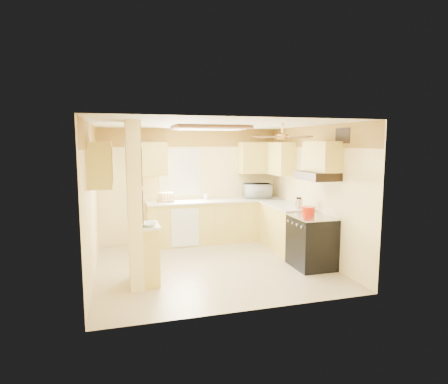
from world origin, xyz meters
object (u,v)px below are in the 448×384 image
object	(u,v)px
stove	(312,242)
kettle	(299,203)
dutch_oven	(308,211)
bowl	(149,225)
microwave	(257,191)

from	to	relation	value
stove	kettle	world-z (taller)	kettle
dutch_oven	stove	bearing A→B (deg)	-49.98
bowl	dutch_oven	world-z (taller)	dutch_oven
kettle	microwave	bearing A→B (deg)	98.32
dutch_oven	kettle	xyz separation A→B (m)	(0.09, 0.54, 0.05)
stove	bowl	world-z (taller)	bowl
stove	microwave	bearing A→B (deg)	94.94
microwave	dutch_oven	world-z (taller)	microwave
bowl	dutch_oven	bearing A→B (deg)	4.22
dutch_oven	kettle	world-z (taller)	kettle
microwave	dutch_oven	size ratio (longest dim) A/B	2.44
dutch_oven	bowl	bearing A→B (deg)	-175.78
dutch_oven	kettle	distance (m)	0.55
kettle	bowl	bearing A→B (deg)	-165.42
microwave	dutch_oven	distance (m)	2.12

